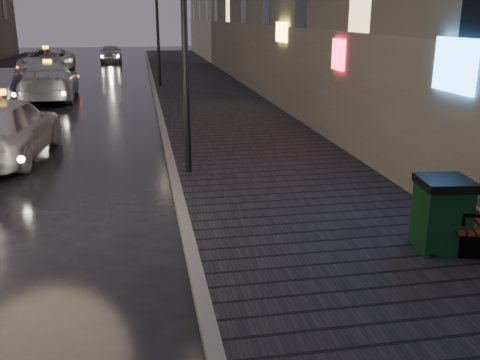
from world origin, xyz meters
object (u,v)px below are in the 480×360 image
object	(u,v)px
bench	(470,212)
lamp_far	(157,17)
lamp_near	(184,21)
trash_bin	(441,214)
car_far	(111,54)
taxi_mid	(49,81)
taxi_far	(47,61)
taxi_near	(3,128)

from	to	relation	value
bench	lamp_far	bearing A→B (deg)	119.41
lamp_near	trash_bin	world-z (taller)	lamp_near
bench	car_far	xyz separation A→B (m)	(-7.21, 36.94, 0.08)
taxi_mid	car_far	size ratio (longest dim) A/B	1.36
lamp_near	car_far	bearing A→B (deg)	95.56
bench	trash_bin	size ratio (longest dim) A/B	1.68
bench	taxi_far	distance (m)	30.98
trash_bin	taxi_mid	size ratio (longest dim) A/B	0.21
car_far	lamp_near	bearing A→B (deg)	94.15
taxi_far	bench	bearing A→B (deg)	-65.46
lamp_far	bench	bearing A→B (deg)	-78.87
taxi_mid	car_far	distance (m)	19.22
taxi_far	car_far	xyz separation A→B (m)	(3.62, 7.91, -0.11)
lamp_near	lamp_far	world-z (taller)	same
car_far	taxi_near	bearing A→B (deg)	85.93
lamp_near	taxi_mid	xyz separation A→B (m)	(-4.95, 13.13, -2.69)
taxi_mid	lamp_near	bearing A→B (deg)	107.98
taxi_near	car_far	distance (m)	29.78
trash_bin	taxi_far	distance (m)	31.01
bench	taxi_mid	bearing A→B (deg)	135.15
lamp_near	taxi_mid	distance (m)	14.29
lamp_far	taxi_near	world-z (taller)	lamp_far
taxi_mid	taxi_near	bearing A→B (deg)	89.64
car_far	trash_bin	bearing A→B (deg)	98.56
lamp_far	taxi_far	bearing A→B (deg)	128.99
lamp_far	bench	size ratio (longest dim) A/B	2.77
trash_bin	taxi_mid	xyz separation A→B (m)	(-8.36, 18.08, 0.07)
lamp_near	car_far	size ratio (longest dim) A/B	1.30
bench	car_far	world-z (taller)	car_far
taxi_mid	car_far	world-z (taller)	taxi_mid
trash_bin	taxi_far	world-z (taller)	taxi_far
lamp_near	taxi_far	distance (m)	25.41
bench	taxi_near	distance (m)	11.21
lamp_near	taxi_near	distance (m)	5.81
lamp_far	car_far	size ratio (longest dim) A/B	1.30
lamp_near	bench	size ratio (longest dim) A/B	2.77
bench	taxi_far	world-z (taller)	taxi_far
lamp_far	taxi_mid	xyz separation A→B (m)	(-4.95, -2.87, -2.69)
taxi_near	taxi_far	distance (m)	21.95
lamp_far	trash_bin	world-z (taller)	lamp_far
taxi_near	bench	bearing A→B (deg)	145.78
bench	car_far	distance (m)	37.64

